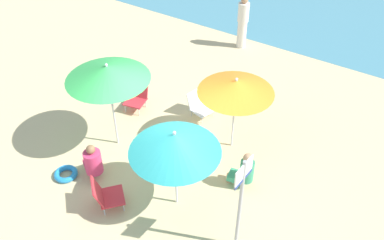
{
  "coord_description": "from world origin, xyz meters",
  "views": [
    {
      "loc": [
        3.65,
        -4.81,
        6.35
      ],
      "look_at": [
        -0.12,
        0.96,
        0.7
      ],
      "focal_mm": 38.44,
      "sensor_mm": 36.0,
      "label": 1
    }
  ],
  "objects_px": {
    "person_b": "(93,162)",
    "beach_bag": "(176,136)",
    "umbrella_teal": "(175,143)",
    "warning_sign": "(241,194)",
    "umbrella_orange": "(236,86)",
    "beach_chair_c": "(137,96)",
    "person_c": "(243,22)",
    "umbrella_green": "(107,73)",
    "beach_chair_d": "(199,104)",
    "beach_chair_a": "(172,145)",
    "person_a": "(244,171)",
    "beach_chair_b": "(105,195)",
    "swim_ring": "(66,174)"
  },
  "relations": [
    {
      "from": "beach_chair_a",
      "to": "umbrella_teal",
      "type": "bearing_deg",
      "value": -82.64
    },
    {
      "from": "beach_chair_b",
      "to": "person_a",
      "type": "bearing_deg",
      "value": -5.01
    },
    {
      "from": "umbrella_green",
      "to": "beach_bag",
      "type": "height_order",
      "value": "umbrella_green"
    },
    {
      "from": "swim_ring",
      "to": "person_b",
      "type": "bearing_deg",
      "value": 29.6
    },
    {
      "from": "beach_chair_b",
      "to": "beach_chair_c",
      "type": "height_order",
      "value": "beach_chair_c"
    },
    {
      "from": "umbrella_orange",
      "to": "swim_ring",
      "type": "height_order",
      "value": "umbrella_orange"
    },
    {
      "from": "beach_chair_b",
      "to": "swim_ring",
      "type": "bearing_deg",
      "value": 124.94
    },
    {
      "from": "swim_ring",
      "to": "beach_bag",
      "type": "distance_m",
      "value": 2.51
    },
    {
      "from": "beach_chair_b",
      "to": "person_b",
      "type": "relative_size",
      "value": 0.82
    },
    {
      "from": "person_a",
      "to": "person_c",
      "type": "relative_size",
      "value": 0.55
    },
    {
      "from": "beach_chair_b",
      "to": "warning_sign",
      "type": "height_order",
      "value": "warning_sign"
    },
    {
      "from": "warning_sign",
      "to": "beach_chair_c",
      "type": "bearing_deg",
      "value": 154.06
    },
    {
      "from": "umbrella_green",
      "to": "umbrella_orange",
      "type": "bearing_deg",
      "value": 31.26
    },
    {
      "from": "umbrella_green",
      "to": "beach_chair_d",
      "type": "bearing_deg",
      "value": 62.41
    },
    {
      "from": "beach_bag",
      "to": "beach_chair_b",
      "type": "bearing_deg",
      "value": -91.12
    },
    {
      "from": "umbrella_green",
      "to": "person_a",
      "type": "bearing_deg",
      "value": 7.63
    },
    {
      "from": "beach_chair_d",
      "to": "beach_chair_c",
      "type": "bearing_deg",
      "value": -143.75
    },
    {
      "from": "umbrella_teal",
      "to": "person_c",
      "type": "relative_size",
      "value": 1.12
    },
    {
      "from": "beach_chair_c",
      "to": "umbrella_green",
      "type": "bearing_deg",
      "value": 7.48
    },
    {
      "from": "umbrella_orange",
      "to": "umbrella_green",
      "type": "xyz_separation_m",
      "value": [
        -2.21,
        -1.34,
        0.27
      ]
    },
    {
      "from": "umbrella_orange",
      "to": "beach_chair_c",
      "type": "relative_size",
      "value": 2.67
    },
    {
      "from": "umbrella_teal",
      "to": "beach_chair_d",
      "type": "relative_size",
      "value": 2.78
    },
    {
      "from": "person_b",
      "to": "swim_ring",
      "type": "xyz_separation_m",
      "value": [
        -0.55,
        -0.31,
        -0.4
      ]
    },
    {
      "from": "beach_chair_b",
      "to": "beach_chair_c",
      "type": "xyz_separation_m",
      "value": [
        -1.49,
        2.8,
        0.01
      ]
    },
    {
      "from": "beach_chair_c",
      "to": "person_a",
      "type": "height_order",
      "value": "person_a"
    },
    {
      "from": "umbrella_green",
      "to": "swim_ring",
      "type": "xyz_separation_m",
      "value": [
        -0.22,
        -1.38,
        -1.83
      ]
    },
    {
      "from": "person_b",
      "to": "beach_bag",
      "type": "xyz_separation_m",
      "value": [
        0.75,
        1.83,
        -0.31
      ]
    },
    {
      "from": "umbrella_teal",
      "to": "beach_chair_a",
      "type": "bearing_deg",
      "value": 129.09
    },
    {
      "from": "umbrella_orange",
      "to": "beach_chair_c",
      "type": "distance_m",
      "value": 2.96
    },
    {
      "from": "umbrella_green",
      "to": "warning_sign",
      "type": "distance_m",
      "value": 3.69
    },
    {
      "from": "person_c",
      "to": "warning_sign",
      "type": "height_order",
      "value": "warning_sign"
    },
    {
      "from": "person_a",
      "to": "person_c",
      "type": "height_order",
      "value": "person_c"
    },
    {
      "from": "warning_sign",
      "to": "swim_ring",
      "type": "relative_size",
      "value": 4.27
    },
    {
      "from": "person_a",
      "to": "beach_chair_c",
      "type": "bearing_deg",
      "value": -24.59
    },
    {
      "from": "umbrella_orange",
      "to": "person_a",
      "type": "xyz_separation_m",
      "value": [
        0.78,
        -0.94,
        -1.18
      ]
    },
    {
      "from": "umbrella_orange",
      "to": "umbrella_teal",
      "type": "xyz_separation_m",
      "value": [
        -0.1,
        -2.02,
        -0.05
      ]
    },
    {
      "from": "beach_chair_c",
      "to": "person_c",
      "type": "bearing_deg",
      "value": 157.99
    },
    {
      "from": "umbrella_green",
      "to": "beach_chair_a",
      "type": "xyz_separation_m",
      "value": [
        1.32,
        0.29,
        -1.52
      ]
    },
    {
      "from": "person_c",
      "to": "warning_sign",
      "type": "distance_m",
      "value": 7.2
    },
    {
      "from": "umbrella_orange",
      "to": "person_c",
      "type": "xyz_separation_m",
      "value": [
        -1.95,
        4.14,
        -0.8
      ]
    },
    {
      "from": "umbrella_orange",
      "to": "beach_chair_c",
      "type": "height_order",
      "value": "umbrella_orange"
    },
    {
      "from": "beach_chair_b",
      "to": "person_c",
      "type": "bearing_deg",
      "value": 47.06
    },
    {
      "from": "person_b",
      "to": "beach_bag",
      "type": "bearing_deg",
      "value": -79.99
    },
    {
      "from": "beach_chair_b",
      "to": "swim_ring",
      "type": "relative_size",
      "value": 1.54
    },
    {
      "from": "beach_chair_a",
      "to": "swim_ring",
      "type": "xyz_separation_m",
      "value": [
        -1.55,
        -1.66,
        -0.31
      ]
    },
    {
      "from": "beach_chair_a",
      "to": "swim_ring",
      "type": "height_order",
      "value": "beach_chair_a"
    },
    {
      "from": "warning_sign",
      "to": "swim_ring",
      "type": "height_order",
      "value": "warning_sign"
    },
    {
      "from": "umbrella_teal",
      "to": "person_a",
      "type": "height_order",
      "value": "umbrella_teal"
    },
    {
      "from": "umbrella_teal",
      "to": "warning_sign",
      "type": "xyz_separation_m",
      "value": [
        1.43,
        -0.23,
        -0.2
      ]
    },
    {
      "from": "person_b",
      "to": "beach_chair_b",
      "type": "bearing_deg",
      "value": -179.85
    }
  ]
}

